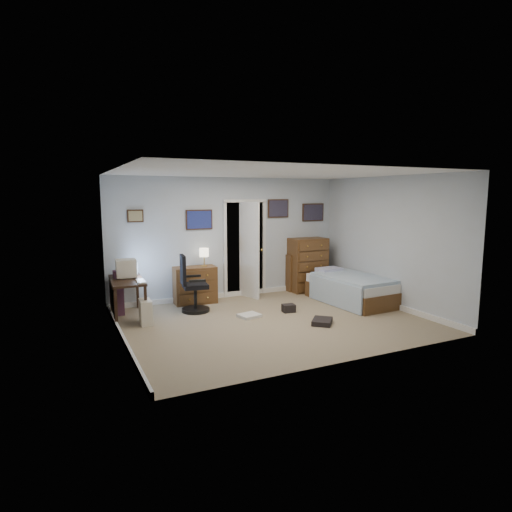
{
  "coord_description": "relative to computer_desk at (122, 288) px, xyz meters",
  "views": [
    {
      "loc": [
        -3.31,
        -6.27,
        2.14
      ],
      "look_at": [
        -0.18,
        0.3,
        1.1
      ],
      "focal_mm": 30.0,
      "sensor_mm": 36.0,
      "label": 1
    }
  ],
  "objects": [
    {
      "name": "low_dresser",
      "position": [
        1.45,
        0.44,
        -0.16
      ],
      "size": [
        0.85,
        0.46,
        0.73
      ],
      "primitive_type": "cube",
      "rotation": [
        0.0,
        0.0,
        -0.06
      ],
      "color": "brown",
      "rests_on": "floor"
    },
    {
      "name": "bed",
      "position": [
        4.27,
        -0.85,
        -0.24
      ],
      "size": [
        1.07,
        1.88,
        0.6
      ],
      "rotation": [
        0.0,
        0.0,
        0.05
      ],
      "color": "brown",
      "rests_on": "floor"
    },
    {
      "name": "office_chair",
      "position": [
        1.21,
        -0.16,
        -0.11
      ],
      "size": [
        0.58,
        0.58,
        1.07
      ],
      "rotation": [
        0.0,
        0.0,
        -0.13
      ],
      "color": "black",
      "rests_on": "floor"
    },
    {
      "name": "media_stack",
      "position": [
        -0.04,
        0.19,
        -0.12
      ],
      "size": [
        0.17,
        0.17,
        0.81
      ],
      "primitive_type": "cube",
      "rotation": [
        0.0,
        0.0,
        -0.02
      ],
      "color": "maroon",
      "rests_on": "floor"
    },
    {
      "name": "tall_dresser",
      "position": [
        4.07,
        0.41,
        0.07
      ],
      "size": [
        0.82,
        0.49,
        1.19
      ],
      "primitive_type": "cube",
      "rotation": [
        0.0,
        0.0,
        -0.02
      ],
      "color": "brown",
      "rests_on": "floor"
    },
    {
      "name": "pc_tower",
      "position": [
        0.28,
        -0.55,
        -0.32
      ],
      "size": [
        0.21,
        0.39,
        0.41
      ],
      "rotation": [
        0.0,
        0.0,
        -0.06
      ],
      "color": "beige",
      "rests_on": "floor"
    },
    {
      "name": "computer_desk",
      "position": [
        0.0,
        0.0,
        0.0
      ],
      "size": [
        0.61,
        1.21,
        0.68
      ],
      "rotation": [
        0.0,
        0.0,
        -0.06
      ],
      "color": "black",
      "rests_on": "floor"
    },
    {
      "name": "crt_monitor",
      "position": [
        0.1,
        0.15,
        0.33
      ],
      "size": [
        0.37,
        0.35,
        0.33
      ],
      "rotation": [
        0.0,
        0.0,
        -0.06
      ],
      "color": "beige",
      "rests_on": "computer_desk"
    },
    {
      "name": "table_lamp",
      "position": [
        1.65,
        0.44,
        0.47
      ],
      "size": [
        0.19,
        0.19,
        0.36
      ],
      "rotation": [
        0.0,
        0.0,
        -0.06
      ],
      "color": "gold",
      "rests_on": "low_dresser"
    },
    {
      "name": "headboard_bookcase",
      "position": [
        4.09,
        0.52,
        -0.09
      ],
      "size": [
        0.91,
        0.24,
        0.82
      ],
      "rotation": [
        0.0,
        0.0,
        0.0
      ],
      "color": "brown",
      "rests_on": "floor"
    },
    {
      "name": "floor_clutter",
      "position": [
        2.67,
        -1.36,
        -0.48
      ],
      "size": [
        1.39,
        1.34,
        0.14
      ],
      "rotation": [
        0.0,
        0.0,
        0.34
      ],
      "color": "silver",
      "rests_on": "floor"
    },
    {
      "name": "keyboard",
      "position": [
        0.26,
        -0.35,
        0.17
      ],
      "size": [
        0.16,
        0.37,
        0.02
      ],
      "primitive_type": "cube",
      "rotation": [
        0.0,
        0.0,
        -0.06
      ],
      "color": "beige",
      "rests_on": "computer_desk"
    },
    {
      "name": "doorway",
      "position": [
        2.63,
        0.93,
        0.48
      ],
      "size": [
        0.96,
        1.12,
        2.05
      ],
      "color": "black",
      "rests_on": "floor"
    },
    {
      "name": "wall_posters",
      "position": [
        2.85,
        0.64,
        1.22
      ],
      "size": [
        4.38,
        0.04,
        0.6
      ],
      "color": "#331E11",
      "rests_on": "floor"
    },
    {
      "name": "floor",
      "position": [
        2.28,
        -1.34,
        -0.53
      ],
      "size": [
        5.0,
        4.0,
        0.02
      ],
      "primitive_type": "cube",
      "color": "gray",
      "rests_on": "ground"
    }
  ]
}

